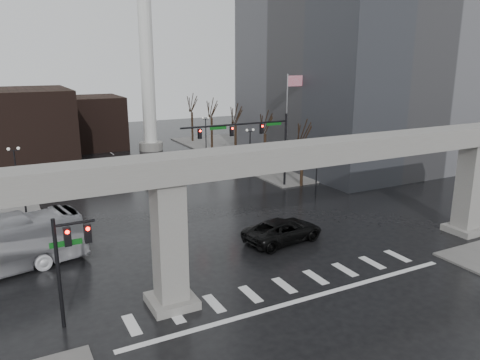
# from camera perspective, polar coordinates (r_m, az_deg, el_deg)

# --- Properties ---
(ground) EXTENTS (160.00, 160.00, 0.00)m
(ground) POSITION_cam_1_polar(r_m,az_deg,el_deg) (30.68, 4.38, -11.92)
(ground) COLOR black
(ground) RESTS_ON ground
(sidewalk_ne) EXTENTS (28.00, 36.00, 0.15)m
(sidewalk_ne) POSITION_cam_1_polar(r_m,az_deg,el_deg) (73.12, 6.80, 3.78)
(sidewalk_ne) COLOR slate
(sidewalk_ne) RESTS_ON ground
(elevated_guideway) EXTENTS (48.00, 2.60, 8.70)m
(elevated_guideway) POSITION_cam_1_polar(r_m,az_deg,el_deg) (28.97, 6.77, 0.92)
(elevated_guideway) COLOR gray
(elevated_guideway) RESTS_ON ground
(building_far_left) EXTENTS (16.00, 14.00, 10.00)m
(building_far_left) POSITION_cam_1_polar(r_m,az_deg,el_deg) (65.76, -26.87, 5.45)
(building_far_left) COLOR black
(building_far_left) RESTS_ON ground
(building_far_mid) EXTENTS (10.00, 10.00, 8.00)m
(building_far_mid) POSITION_cam_1_polar(r_m,az_deg,el_deg) (76.86, -18.00, 6.67)
(building_far_mid) COLOR black
(building_far_mid) RESTS_ON ground
(smokestack) EXTENTS (3.60, 3.60, 30.00)m
(smokestack) POSITION_cam_1_polar(r_m,az_deg,el_deg) (72.22, -11.29, 14.08)
(smokestack) COLOR silver
(smokestack) RESTS_ON ground
(signal_mast_arm) EXTENTS (12.12, 0.43, 8.00)m
(signal_mast_arm) POSITION_cam_1_polar(r_m,az_deg,el_deg) (48.85, 1.82, 5.35)
(signal_mast_arm) COLOR black
(signal_mast_arm) RESTS_ON ground
(signal_left_pole) EXTENTS (2.30, 0.30, 6.00)m
(signal_left_pole) POSITION_cam_1_polar(r_m,az_deg,el_deg) (25.68, -20.24, -8.33)
(signal_left_pole) COLOR black
(signal_left_pole) RESTS_ON ground
(flagpole_assembly) EXTENTS (2.06, 0.12, 12.00)m
(flagpole_assembly) POSITION_cam_1_polar(r_m,az_deg,el_deg) (54.59, 5.99, 8.06)
(flagpole_assembly) COLOR silver
(flagpole_assembly) RESTS_ON ground
(lamp_right_0) EXTENTS (1.22, 0.32, 5.11)m
(lamp_right_0) POSITION_cam_1_polar(r_m,az_deg,el_deg) (47.78, 9.36, 2.08)
(lamp_right_0) COLOR black
(lamp_right_0) RESTS_ON ground
(lamp_right_1) EXTENTS (1.22, 0.32, 5.11)m
(lamp_right_1) POSITION_cam_1_polar(r_m,az_deg,el_deg) (59.33, 1.23, 4.70)
(lamp_right_1) COLOR black
(lamp_right_1) RESTS_ON ground
(lamp_right_2) EXTENTS (1.22, 0.32, 5.11)m
(lamp_right_2) POSITION_cam_1_polar(r_m,az_deg,el_deg) (71.76, -4.20, 6.39)
(lamp_right_2) COLOR black
(lamp_right_2) RESTS_ON ground
(lamp_left_0) EXTENTS (1.22, 0.32, 5.11)m
(lamp_left_0) POSITION_cam_1_polar(r_m,az_deg,el_deg) (38.58, -24.78, -2.12)
(lamp_left_0) COLOR black
(lamp_left_0) RESTS_ON ground
(lamp_left_1) EXTENTS (1.22, 0.32, 5.11)m
(lamp_left_1) POSITION_cam_1_polar(r_m,az_deg,el_deg) (52.20, -25.73, 1.87)
(lamp_left_1) COLOR black
(lamp_left_1) RESTS_ON ground
(lamp_left_2) EXTENTS (1.22, 0.32, 5.11)m
(lamp_left_2) POSITION_cam_1_polar(r_m,az_deg,el_deg) (65.99, -26.28, 4.20)
(lamp_left_2) COLOR black
(lamp_left_2) RESTS_ON ground
(tree_right_0) EXTENTS (1.09, 1.58, 7.50)m
(tree_right_0) POSITION_cam_1_polar(r_m,az_deg,el_deg) (51.69, 7.58, 2.31)
(tree_right_0) COLOR black
(tree_right_0) RESTS_ON ground
(tree_right_1) EXTENTS (1.09, 1.61, 7.67)m
(tree_right_1) POSITION_cam_1_polar(r_m,az_deg,el_deg) (58.25, 3.06, 3.87)
(tree_right_1) COLOR black
(tree_right_1) RESTS_ON ground
(tree_right_2) EXTENTS (1.10, 1.63, 7.85)m
(tree_right_2) POSITION_cam_1_polar(r_m,az_deg,el_deg) (65.14, -0.53, 5.10)
(tree_right_2) COLOR black
(tree_right_2) RESTS_ON ground
(tree_right_3) EXTENTS (1.11, 1.66, 8.02)m
(tree_right_3) POSITION_cam_1_polar(r_m,az_deg,el_deg) (72.26, -3.44, 6.07)
(tree_right_3) COLOR black
(tree_right_3) RESTS_ON ground
(tree_right_4) EXTENTS (1.12, 1.69, 8.19)m
(tree_right_4) POSITION_cam_1_polar(r_m,az_deg,el_deg) (79.54, -5.83, 6.85)
(tree_right_4) COLOR black
(tree_right_4) RESTS_ON ground
(pickup_truck) EXTENTS (6.80, 3.81, 1.79)m
(pickup_truck) POSITION_cam_1_polar(r_m,az_deg,el_deg) (36.20, 5.29, -6.14)
(pickup_truck) COLOR black
(pickup_truck) RESTS_ON ground
(far_car) EXTENTS (2.37, 4.29, 1.38)m
(far_car) POSITION_cam_1_polar(r_m,az_deg,el_deg) (52.09, -9.91, -0.06)
(far_car) COLOR black
(far_car) RESTS_ON ground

